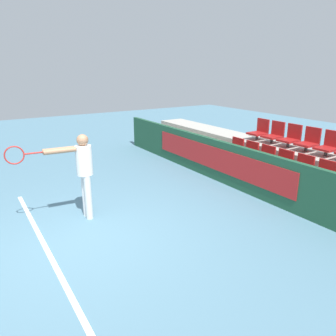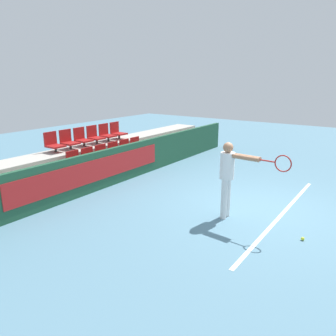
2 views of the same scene
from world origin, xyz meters
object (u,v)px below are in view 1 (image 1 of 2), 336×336
object	(u,v)px
stadium_chair_1	(248,154)
stadium_chair_5	(323,176)
stadium_chair_6	(259,131)
stadium_chair_8	(291,137)
stadium_chair_2	(264,159)
stadium_chair_4	(301,170)
stadium_chair_0	(234,150)
stadium_chair_7	(274,134)
stadium_chair_9	(309,141)
stadium_chair_3	(281,164)
stadium_chair_10	(329,145)
tennis_player	(81,168)

from	to	relation	value
stadium_chair_1	stadium_chair_5	size ratio (longest dim) A/B	1.00
stadium_chair_6	stadium_chair_8	bearing A→B (deg)	0.00
stadium_chair_2	stadium_chair_4	distance (m)	1.04
stadium_chair_0	stadium_chair_6	size ratio (longest dim) A/B	1.00
stadium_chair_7	stadium_chair_8	distance (m)	0.52
stadium_chair_5	stadium_chair_8	xyz separation A→B (m)	(-1.56, 0.91, 0.43)
stadium_chair_9	stadium_chair_4	bearing A→B (deg)	-60.31
stadium_chair_3	stadium_chair_10	size ratio (longest dim) A/B	1.00
stadium_chair_2	tennis_player	size ratio (longest dim) A/B	0.35
stadium_chair_0	stadium_chair_9	world-z (taller)	stadium_chair_9
stadium_chair_3	stadium_chair_0	bearing A→B (deg)	180.00
stadium_chair_2	stadium_chair_10	xyz separation A→B (m)	(1.04, 0.91, 0.43)
stadium_chair_3	tennis_player	distance (m)	4.44
stadium_chair_6	stadium_chair_3	bearing A→B (deg)	-30.31
stadium_chair_8	stadium_chair_6	bearing A→B (deg)	180.00
stadium_chair_2	stadium_chair_7	xyz separation A→B (m)	(-0.52, 0.91, 0.43)
stadium_chair_10	stadium_chair_3	bearing A→B (deg)	-119.69
tennis_player	stadium_chair_3	bearing A→B (deg)	80.71
stadium_chair_1	stadium_chair_4	distance (m)	1.56
stadium_chair_1	stadium_chair_6	bearing A→B (deg)	119.69
stadium_chair_9	stadium_chair_10	size ratio (longest dim) A/B	1.00
stadium_chair_2	stadium_chair_4	world-z (taller)	same
stadium_chair_4	tennis_player	xyz separation A→B (m)	(-1.62, -4.29, 0.32)
stadium_chair_1	stadium_chair_9	size ratio (longest dim) A/B	1.00
stadium_chair_0	stadium_chair_6	xyz separation A→B (m)	(0.00, 0.91, 0.43)
stadium_chair_7	stadium_chair_4	bearing A→B (deg)	-30.31
stadium_chair_4	stadium_chair_5	bearing A→B (deg)	0.00
stadium_chair_2	stadium_chair_8	xyz separation A→B (m)	(0.00, 0.91, 0.43)
stadium_chair_3	stadium_chair_1	bearing A→B (deg)	180.00
stadium_chair_2	stadium_chair_1	bearing A→B (deg)	180.00
stadium_chair_1	stadium_chair_10	distance (m)	1.86
stadium_chair_1	stadium_chair_3	distance (m)	1.04
stadium_chair_1	stadium_chair_7	size ratio (longest dim) A/B	1.00
stadium_chair_1	stadium_chair_9	xyz separation A→B (m)	(1.04, 0.91, 0.43)
stadium_chair_0	stadium_chair_2	size ratio (longest dim) A/B	1.00
stadium_chair_0	tennis_player	size ratio (longest dim) A/B	0.35
stadium_chair_3	stadium_chair_6	size ratio (longest dim) A/B	1.00
stadium_chair_7	stadium_chair_10	distance (m)	1.56
stadium_chair_0	stadium_chair_7	size ratio (longest dim) A/B	1.00
stadium_chair_10	stadium_chair_2	bearing A→B (deg)	-138.75
stadium_chair_4	stadium_chair_2	bearing A→B (deg)	180.00
stadium_chair_9	tennis_player	size ratio (longest dim) A/B	0.35
tennis_player	stadium_chair_1	bearing A→B (deg)	94.26
stadium_chair_0	stadium_chair_10	bearing A→B (deg)	23.68
stadium_chair_7	stadium_chair_9	size ratio (longest dim) A/B	1.00
stadium_chair_4	stadium_chair_5	distance (m)	0.52
stadium_chair_8	stadium_chair_0	bearing A→B (deg)	-138.75
stadium_chair_6	stadium_chair_7	xyz separation A→B (m)	(0.52, 0.00, 0.00)
stadium_chair_1	stadium_chair_8	distance (m)	1.13
stadium_chair_10	stadium_chair_8	bearing A→B (deg)	180.00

